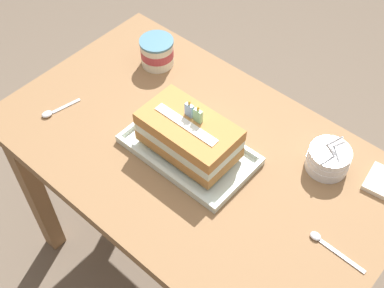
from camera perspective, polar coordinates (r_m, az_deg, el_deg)
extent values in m
plane|color=#6B5B4C|center=(2.05, 0.24, -14.11)|extent=(8.00, 8.00, 0.00)
cube|color=olive|center=(1.41, 0.34, -1.07)|extent=(1.15, 0.69, 0.04)
cube|color=olive|center=(1.88, -17.59, -5.28)|extent=(0.06, 0.06, 0.73)
cube|color=olive|center=(2.07, -5.23, 4.39)|extent=(0.06, 0.06, 0.73)
cube|color=olive|center=(1.77, 19.70, -11.90)|extent=(0.06, 0.06, 0.73)
cube|color=silver|center=(1.39, -0.35, -0.86)|extent=(0.37, 0.22, 0.01)
cube|color=silver|center=(1.33, -3.26, -3.11)|extent=(0.37, 0.01, 0.02)
cube|color=silver|center=(1.43, 2.37, 1.85)|extent=(0.37, 0.01, 0.02)
cube|color=silver|center=(1.46, -5.55, 3.02)|extent=(0.01, 0.19, 0.02)
cube|color=silver|center=(1.31, 5.45, -4.50)|extent=(0.01, 0.19, 0.02)
cube|color=#BD7F41|center=(1.36, -0.35, 0.14)|extent=(0.27, 0.15, 0.04)
cube|color=silver|center=(1.33, -0.36, 1.05)|extent=(0.26, 0.15, 0.03)
cube|color=#BD7F41|center=(1.31, -0.37, 1.99)|extent=(0.27, 0.15, 0.04)
cube|color=white|center=(1.29, -0.71, 2.27)|extent=(0.20, 0.03, 0.00)
cube|color=#8CB7EA|center=(1.30, -0.27, 3.93)|extent=(0.02, 0.01, 0.04)
ellipsoid|color=yellow|center=(1.28, -0.28, 4.73)|extent=(0.01, 0.01, 0.01)
cube|color=#99DB9E|center=(1.28, 0.73, 3.29)|extent=(0.02, 0.01, 0.04)
ellipsoid|color=yellow|center=(1.26, 0.75, 4.09)|extent=(0.01, 0.01, 0.01)
cylinder|color=white|center=(1.40, 15.23, -2.17)|extent=(0.12, 0.12, 0.03)
cylinder|color=white|center=(1.38, 15.39, -1.68)|extent=(0.11, 0.11, 0.03)
cylinder|color=white|center=(1.37, 15.56, -1.17)|extent=(0.11, 0.11, 0.03)
cylinder|color=silver|center=(1.34, 15.78, -1.03)|extent=(0.04, 0.03, 0.07)
cylinder|color=silver|center=(1.36, 16.26, -0.15)|extent=(0.04, 0.01, 0.07)
cylinder|color=silver|center=(1.36, 15.77, 0.14)|extent=(0.04, 0.03, 0.06)
cylinder|color=silver|center=(1.63, -4.02, 10.38)|extent=(0.11, 0.11, 0.09)
cylinder|color=#B23D47|center=(1.62, -4.03, 10.50)|extent=(0.11, 0.11, 0.03)
cylinder|color=teal|center=(1.60, -4.12, 11.66)|extent=(0.11, 0.11, 0.01)
ellipsoid|color=silver|center=(1.27, 14.00, -10.22)|extent=(0.03, 0.02, 0.01)
cube|color=silver|center=(1.27, 16.87, -12.23)|extent=(0.12, 0.01, 0.00)
ellipsoid|color=silver|center=(1.54, -16.31, 3.31)|extent=(0.03, 0.04, 0.01)
cube|color=silver|center=(1.55, -14.24, 4.26)|extent=(0.03, 0.09, 0.00)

